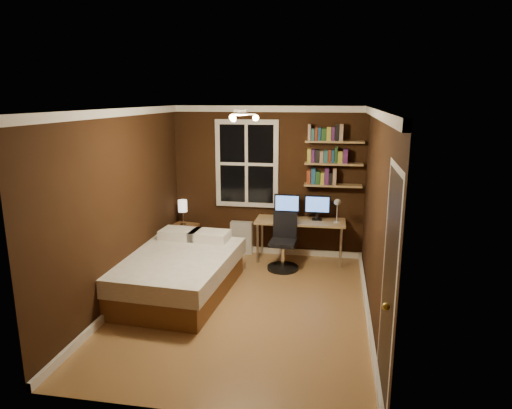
% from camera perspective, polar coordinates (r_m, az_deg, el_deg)
% --- Properties ---
extents(floor, '(4.20, 4.20, 0.00)m').
position_cam_1_polar(floor, '(6.06, -1.59, -12.50)').
color(floor, olive).
rests_on(floor, ground).
extents(wall_back, '(3.20, 0.04, 2.50)m').
position_cam_1_polar(wall_back, '(7.65, 1.48, 2.85)').
color(wall_back, black).
rests_on(wall_back, ground).
extents(wall_left, '(0.04, 4.20, 2.50)m').
position_cam_1_polar(wall_left, '(6.15, -16.44, -0.30)').
color(wall_left, black).
rests_on(wall_left, ground).
extents(wall_right, '(0.04, 4.20, 2.50)m').
position_cam_1_polar(wall_right, '(5.55, 14.76, -1.64)').
color(wall_right, black).
rests_on(wall_right, ground).
extents(ceiling, '(3.20, 4.20, 0.02)m').
position_cam_1_polar(ceiling, '(5.46, -1.76, 11.85)').
color(ceiling, white).
rests_on(ceiling, wall_back).
extents(window, '(1.06, 0.06, 1.46)m').
position_cam_1_polar(window, '(7.63, -1.15, 5.10)').
color(window, white).
rests_on(window, wall_back).
extents(door, '(0.03, 0.82, 2.05)m').
position_cam_1_polar(door, '(4.15, 16.12, -10.11)').
color(door, black).
rests_on(door, ground).
extents(door_knob, '(0.06, 0.06, 0.06)m').
position_cam_1_polar(door_knob, '(3.89, 15.95, -12.18)').
color(door_knob, gold).
rests_on(door_knob, door).
extents(ceiling_fixture, '(0.44, 0.44, 0.18)m').
position_cam_1_polar(ceiling_fixture, '(5.36, -1.97, 10.75)').
color(ceiling_fixture, beige).
rests_on(ceiling_fixture, ceiling).
extents(bookshelf_lower, '(0.92, 0.22, 0.03)m').
position_cam_1_polar(bookshelf_lower, '(7.46, 9.59, 2.39)').
color(bookshelf_lower, '#A57E50').
rests_on(bookshelf_lower, wall_back).
extents(books_row_lower, '(0.42, 0.16, 0.23)m').
position_cam_1_polar(books_row_lower, '(7.43, 9.63, 3.37)').
color(books_row_lower, maroon).
rests_on(books_row_lower, bookshelf_lower).
extents(bookshelf_middle, '(0.92, 0.22, 0.03)m').
position_cam_1_polar(bookshelf_middle, '(7.40, 9.69, 5.05)').
color(bookshelf_middle, '#A57E50').
rests_on(bookshelf_middle, wall_back).
extents(books_row_middle, '(0.60, 0.16, 0.23)m').
position_cam_1_polar(books_row_middle, '(7.38, 9.73, 6.05)').
color(books_row_middle, navy).
rests_on(books_row_middle, bookshelf_middle).
extents(bookshelf_upper, '(0.92, 0.22, 0.03)m').
position_cam_1_polar(bookshelf_upper, '(7.36, 9.80, 7.75)').
color(bookshelf_upper, '#A57E50').
rests_on(bookshelf_upper, wall_back).
extents(books_row_upper, '(0.54, 0.16, 0.23)m').
position_cam_1_polar(books_row_upper, '(7.35, 9.84, 8.76)').
color(books_row_upper, '#254E21').
rests_on(books_row_upper, bookshelf_upper).
extents(bed, '(1.58, 2.11, 0.69)m').
position_cam_1_polar(bed, '(6.40, -9.97, -8.40)').
color(bed, brown).
rests_on(bed, ground).
extents(nightstand, '(0.49, 0.49, 0.51)m').
position_cam_1_polar(nightstand, '(7.95, -9.01, -4.30)').
color(nightstand, brown).
rests_on(nightstand, ground).
extents(bedside_lamp, '(0.15, 0.15, 0.44)m').
position_cam_1_polar(bedside_lamp, '(7.82, -9.13, -1.01)').
color(bedside_lamp, beige).
rests_on(bedside_lamp, nightstand).
extents(radiator, '(0.37, 0.13, 0.56)m').
position_cam_1_polar(radiator, '(7.86, -1.82, -4.16)').
color(radiator, beige).
rests_on(radiator, ground).
extents(desk, '(1.45, 0.54, 0.69)m').
position_cam_1_polar(desk, '(7.45, 5.54, -2.43)').
color(desk, '#A57E50').
rests_on(desk, ground).
extents(monitor_left, '(0.42, 0.12, 0.41)m').
position_cam_1_polar(monitor_left, '(7.47, 3.90, -0.25)').
color(monitor_left, black).
rests_on(monitor_left, desk).
extents(monitor_right, '(0.42, 0.12, 0.41)m').
position_cam_1_polar(monitor_right, '(7.44, 7.67, -0.40)').
color(monitor_right, black).
rests_on(monitor_right, desk).
extents(desk_lamp, '(0.14, 0.32, 0.44)m').
position_cam_1_polar(desk_lamp, '(7.23, 10.11, -0.74)').
color(desk_lamp, silver).
rests_on(desk_lamp, desk).
extents(office_chair, '(0.48, 0.48, 0.88)m').
position_cam_1_polar(office_chair, '(7.17, 3.44, -5.57)').
color(office_chair, black).
rests_on(office_chair, ground).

